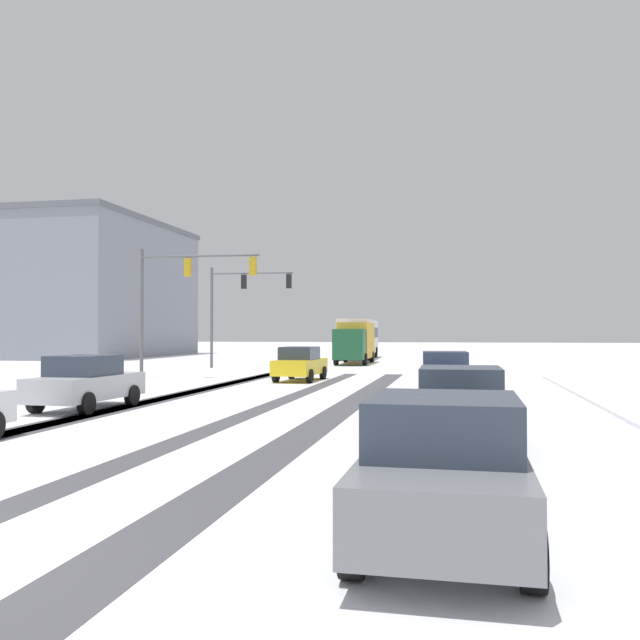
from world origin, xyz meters
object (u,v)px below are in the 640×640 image
Objects in this scene: car_silver_third at (86,382)px; bus_oncoming at (359,336)px; car_black_fourth at (461,407)px; car_yellow_cab_lead at (300,364)px; box_truck_delivery at (355,341)px; traffic_signal_near_left at (182,285)px; office_building_far_left_block at (15,290)px; car_grey_sixth at (445,469)px; car_blue_second at (445,374)px; traffic_signal_far_left at (240,296)px.

car_silver_third is 40.22m from bus_oncoming.
car_black_fourth is 0.37× the size of bus_oncoming.
box_truck_delivery reaches higher than car_yellow_cab_lead.
traffic_signal_near_left is 40.09m from office_building_far_left_block.
traffic_signal_near_left is at bearing 126.76° from car_black_fourth.
office_building_far_left_block reaches higher than traffic_signal_near_left.
bus_oncoming is at bearing 79.26° from traffic_signal_near_left.
bus_oncoming is at bearing -1.43° from office_building_far_left_block.
traffic_signal_near_left reaches higher than car_grey_sixth.
traffic_signal_near_left is 0.22× the size of office_building_far_left_block.
car_silver_third is 52.04m from office_building_far_left_block.
box_truck_delivery is (-6.93, 24.47, 0.82)m from car_blue_second.
car_blue_second is at bearing -76.73° from bus_oncoming.
car_blue_second is at bearing 31.20° from car_silver_third.
bus_oncoming is at bearing 100.69° from car_black_fourth.
traffic_signal_near_left reaches higher than box_truck_delivery.
car_blue_second and car_black_fourth have the same top height.
car_silver_third is 0.56× the size of box_truck_delivery.
office_building_far_left_block is at bearing 136.42° from traffic_signal_near_left.
car_yellow_cab_lead is 13.42m from car_silver_third.
car_silver_third is at bearing 134.20° from car_grey_sixth.
car_grey_sixth is at bearing -50.86° from office_building_far_left_block.
car_silver_third is 15.46m from car_grey_sixth.
traffic_signal_near_left is 15.30m from car_blue_second.
traffic_signal_far_left is at bearing 128.01° from car_blue_second.
traffic_signal_far_left is 10.24m from box_truck_delivery.
traffic_signal_near_left is at bearing -88.48° from traffic_signal_far_left.
traffic_signal_far_left is at bearing -130.59° from box_truck_delivery.
car_grey_sixth is 42.52m from box_truck_delivery.
traffic_signal_far_left is at bearing 96.92° from car_silver_third.
car_blue_second and car_grey_sixth have the same top height.
car_silver_third and car_grey_sixth have the same top height.
office_building_far_left_block is at bearing 132.94° from car_black_fourth.
car_blue_second is 34.73m from bus_oncoming.
office_building_far_left_block reaches higher than car_grey_sixth.
box_truck_delivery is (3.54, 30.81, 0.82)m from car_silver_third.
traffic_signal_near_left is at bearing -43.58° from office_building_far_left_block.
car_black_fourth is 36.35m from box_truck_delivery.
car_blue_second is at bearing -39.47° from office_building_far_left_block.
bus_oncoming is at bearing 86.43° from car_silver_third.
traffic_signal_near_left is 7.26m from car_yellow_cab_lead.
traffic_signal_far_left is 1.56× the size of car_silver_third.
car_silver_third is (-10.47, -6.34, 0.00)m from car_blue_second.
office_building_far_left_block is (-42.56, 45.74, 5.60)m from car_black_fourth.
car_blue_second is at bearing 91.02° from car_grey_sixth.
car_grey_sixth is (7.20, -24.02, 0.00)m from car_yellow_cab_lead.
car_black_fourth is at bearing -63.85° from traffic_signal_far_left.
traffic_signal_far_left is 1.00× the size of traffic_signal_near_left.
office_building_far_left_block is (-35.12, 10.17, 4.78)m from box_truck_delivery.
car_yellow_cab_lead is (6.42, -10.43, -3.80)m from traffic_signal_far_left.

